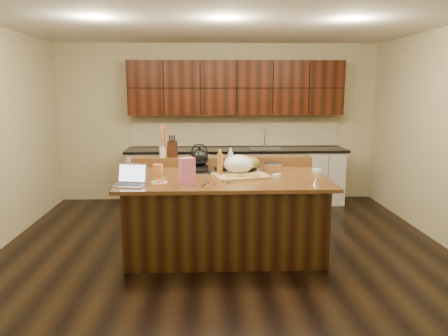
{
  "coord_description": "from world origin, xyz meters",
  "views": [
    {
      "loc": [
        -0.22,
        -5.12,
        1.95
      ],
      "look_at": [
        0.0,
        0.05,
        1.0
      ],
      "focal_mm": 35.0,
      "sensor_mm": 36.0,
      "label": 1
    }
  ],
  "objects": [
    {
      "name": "gumdrop_5",
      "position": [
        -0.2,
        -0.41,
        0.93
      ],
      "size": [
        0.02,
        0.02,
        0.02
      ],
      "primitive_type": "ellipsoid",
      "color": "#198C26",
      "rests_on": "island"
    },
    {
      "name": "green_bowl",
      "position": [
        0.3,
        0.17,
        1.05
      ],
      "size": [
        0.32,
        0.32,
        0.16
      ],
      "primitive_type": "ellipsoid",
      "rotation": [
        0.0,
        0.0,
        0.09
      ],
      "color": "olive",
      "rests_on": "cooktop"
    },
    {
      "name": "gumdrop_0",
      "position": [
        -0.18,
        -0.4,
        0.93
      ],
      "size": [
        0.02,
        0.02,
        0.02
      ],
      "primitive_type": "ellipsoid",
      "color": "red",
      "rests_on": "island"
    },
    {
      "name": "laptop",
      "position": [
        -1.03,
        -0.5,
        0.98
      ],
      "size": [
        0.37,
        0.32,
        0.23
      ],
      "rotation": [
        0.0,
        0.0,
        -0.2
      ],
      "color": "#B7B7BC",
      "rests_on": "island"
    },
    {
      "name": "wooden_tray",
      "position": [
        0.17,
        -0.04,
        1.03
      ],
      "size": [
        0.71,
        0.59,
        0.25
      ],
      "rotation": [
        0.0,
        0.0,
        0.26
      ],
      "color": "tan",
      "rests_on": "island"
    },
    {
      "name": "utensil_crock",
      "position": [
        -0.78,
        0.7,
        1.11
      ],
      "size": [
        0.15,
        0.15,
        0.14
      ],
      "primitive_type": "cylinder",
      "rotation": [
        0.0,
        0.0,
        -0.27
      ],
      "color": "white",
      "rests_on": "back_ledge"
    },
    {
      "name": "kitchen_timer",
      "position": [
        0.98,
        -0.52,
        0.96
      ],
      "size": [
        0.09,
        0.09,
        0.07
      ],
      "primitive_type": "cone",
      "rotation": [
        0.0,
        0.0,
        -0.11
      ],
      "color": "silver",
      "rests_on": "island"
    },
    {
      "name": "gumdrop_9",
      "position": [
        0.01,
        -0.41,
        0.93
      ],
      "size": [
        0.02,
        0.02,
        0.02
      ],
      "primitive_type": "ellipsoid",
      "color": "#198C26",
      "rests_on": "island"
    },
    {
      "name": "candy_plate",
      "position": [
        -0.74,
        -0.39,
        0.93
      ],
      "size": [
        0.19,
        0.19,
        0.01
      ],
      "primitive_type": "cylinder",
      "rotation": [
        0.0,
        0.0,
        -0.04
      ],
      "color": "white",
      "rests_on": "island"
    },
    {
      "name": "package_box",
      "position": [
        -0.79,
        -0.01,
        0.99
      ],
      "size": [
        0.11,
        0.09,
        0.14
      ],
      "primitive_type": "cube",
      "rotation": [
        0.0,
        0.0,
        -0.2
      ],
      "color": "#D5904B",
      "rests_on": "island"
    },
    {
      "name": "knife_block",
      "position": [
        -0.66,
        0.7,
        1.15
      ],
      "size": [
        0.13,
        0.19,
        0.21
      ],
      "primitive_type": "cube",
      "rotation": [
        0.0,
        0.0,
        -0.13
      ],
      "color": "black",
      "rests_on": "back_ledge"
    },
    {
      "name": "pink_bag",
      "position": [
        -0.42,
        -0.52,
        1.07
      ],
      "size": [
        0.18,
        0.15,
        0.3
      ],
      "primitive_type": "cube",
      "rotation": [
        0.0,
        0.0,
        0.52
      ],
      "color": "pink",
      "rests_on": "island"
    },
    {
      "name": "strainer_bowl",
      "position": [
        0.61,
        0.23,
        0.97
      ],
      "size": [
        0.26,
        0.26,
        0.09
      ],
      "primitive_type": "cylinder",
      "rotation": [
        0.0,
        0.0,
        -0.11
      ],
      "color": "#996B3F",
      "rests_on": "island"
    },
    {
      "name": "gumdrop_1",
      "position": [
        -0.25,
        -0.59,
        0.93
      ],
      "size": [
        0.02,
        0.02,
        0.02
      ],
      "primitive_type": "ellipsoid",
      "color": "#198C26",
      "rests_on": "island"
    },
    {
      "name": "oil_bottle",
      "position": [
        -0.05,
        -0.04,
        1.06
      ],
      "size": [
        0.07,
        0.07,
        0.27
      ],
      "primitive_type": "cylinder",
      "rotation": [
        0.0,
        0.0,
        -0.07
      ],
      "color": "#C27B22",
      "rests_on": "island"
    },
    {
      "name": "ramekin_c",
      "position": [
        1.15,
        0.09,
        0.94
      ],
      "size": [
        0.1,
        0.1,
        0.04
      ],
      "primitive_type": "cylinder",
      "rotation": [
        0.0,
        0.0,
        0.02
      ],
      "color": "white",
      "rests_on": "island"
    },
    {
      "name": "back_ledge",
      "position": [
        0.0,
        0.7,
        0.98
      ],
      "size": [
        2.4,
        0.3,
        0.12
      ],
      "primitive_type": "cube",
      "color": "black",
      "rests_on": "island"
    },
    {
      "name": "gumdrop_3",
      "position": [
        0.05,
        -0.42,
        0.93
      ],
      "size": [
        0.02,
        0.02,
        0.02
      ],
      "primitive_type": "ellipsoid",
      "color": "#198C26",
      "rests_on": "island"
    },
    {
      "name": "ramekin_a",
      "position": [
        0.61,
        -0.18,
        0.94
      ],
      "size": [
        0.13,
        0.13,
        0.04
      ],
      "primitive_type": "cylinder",
      "rotation": [
        0.0,
        0.0,
        -0.37
      ],
      "color": "white",
      "rests_on": "island"
    },
    {
      "name": "gumdrop_6",
      "position": [
        0.01,
        -0.5,
        0.93
      ],
      "size": [
        0.02,
        0.02,
        0.02
      ],
      "primitive_type": "ellipsoid",
      "color": "red",
      "rests_on": "island"
    },
    {
      "name": "back_counter",
      "position": [
        0.3,
        2.23,
        0.98
      ],
      "size": [
        3.7,
        0.66,
        2.4
      ],
      "color": "silver",
      "rests_on": "ground"
    },
    {
      "name": "island",
      "position": [
        0.0,
        0.0,
        0.46
      ],
      "size": [
        2.4,
        1.6,
        0.92
      ],
      "color": "black",
      "rests_on": "ground"
    },
    {
      "name": "gumdrop_8",
      "position": [
        -0.19,
        -0.43,
        0.93
      ],
      "size": [
        0.02,
        0.02,
        0.02
      ],
      "primitive_type": "ellipsoid",
      "color": "red",
      "rests_on": "island"
    },
    {
      "name": "gumdrop_2",
      "position": [
        -0.23,
        -0.51,
        0.93
      ],
      "size": [
        0.02,
        0.02,
        0.02
      ],
      "primitive_type": "ellipsoid",
      "color": "red",
      "rests_on": "island"
    },
    {
      "name": "kettle",
      "position": [
        -0.3,
        0.43,
        1.07
      ],
      "size": [
        0.29,
        0.29,
        0.21
      ],
      "primitive_type": "ellipsoid",
      "rotation": [
        0.0,
        0.0,
        -0.28
      ],
      "color": "black",
      "rests_on": "cooktop"
    },
    {
      "name": "cooktop",
      "position": [
        0.0,
        0.3,
        0.94
      ],
      "size": [
        0.92,
        0.52,
        0.05
      ],
      "color": "gray",
      "rests_on": "island"
    },
    {
      "name": "gumdrop_4",
      "position": [
        -0.13,
        -0.5,
        0.93
      ],
      "size": [
        0.02,
        0.02,
        0.02
      ],
      "primitive_type": "ellipsoid",
      "color": "red",
      "rests_on": "island"
    },
    {
      "name": "vinegar_bottle",
      "position": [
        0.09,
        0.22,
        1.04
      ],
      "size": [
        0.08,
        0.08,
        0.25
      ],
      "primitive_type": "cylinder",
      "rotation": [
        0.0,
        0.0,
        0.32
      ],
      "color": "silver",
      "rests_on": "island"
    },
    {
      "name": "room",
      "position": [
        0.0,
        0.0,
        1.35
      ],
      "size": [
        5.52,
        5.02,
        2.72
      ],
      "color": "black",
      "rests_on": "ground"
    },
    {
      "name": "gumdrop_7",
      "position": [
        0.03,
        -0.43,
        0.93
      ],
      "size": [
        0.02,
        0.02,
        0.02
      ],
      "primitive_type": "ellipsoid",
      "color": "#198C26",
      "rests_on": "island"
    },
    {
      "name": "ramekin_b",
      "position": [
        1.15,
        0.15,
        0.94
      ],
      "size": [
        0.11,
        0.11,
        0.04
      ],
      "primitive_type": "cylinder",
      "rotation": [
        0.0,
        0.0,
        -0.11
      ],
      "color": "white",
      "rests_on": "island"
    }
  ]
}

